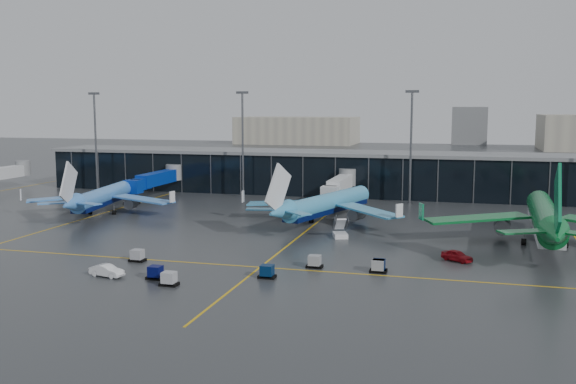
% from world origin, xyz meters
% --- Properties ---
extents(ground, '(600.00, 600.00, 0.00)m').
position_xyz_m(ground, '(0.00, 0.00, 0.00)').
color(ground, '#282B2D').
rests_on(ground, ground).
extents(terminal_pier, '(142.00, 17.00, 10.70)m').
position_xyz_m(terminal_pier, '(0.00, 62.00, 5.42)').
color(terminal_pier, black).
rests_on(terminal_pier, ground).
extents(jet_bridges, '(94.00, 27.50, 7.20)m').
position_xyz_m(jet_bridges, '(-35.00, 42.99, 4.55)').
color(jet_bridges, '#595B60').
rests_on(jet_bridges, ground).
extents(flood_masts, '(203.00, 0.50, 25.50)m').
position_xyz_m(flood_masts, '(5.00, 50.00, 13.81)').
color(flood_masts, '#595B60').
rests_on(flood_masts, ground).
extents(distant_hangars, '(260.00, 71.00, 22.00)m').
position_xyz_m(distant_hangars, '(49.94, 270.08, 8.79)').
color(distant_hangars, '#B2AD99').
rests_on(distant_hangars, ground).
extents(taxi_lines, '(220.00, 120.00, 0.02)m').
position_xyz_m(taxi_lines, '(10.00, 10.61, 0.01)').
color(taxi_lines, gold).
rests_on(taxi_lines, ground).
extents(airliner_arkefly, '(38.37, 42.08, 11.42)m').
position_xyz_m(airliner_arkefly, '(-34.75, 20.05, 5.71)').
color(airliner_arkefly, '#3F7FCF').
rests_on(airliner_arkefly, ground).
extents(airliner_klm_near, '(43.71, 46.87, 11.90)m').
position_xyz_m(airliner_klm_near, '(12.14, 20.87, 5.95)').
color(airliner_klm_near, '#3B92C1').
rests_on(airliner_klm_near, ground).
extents(airliner_aer_lingus, '(41.58, 46.77, 13.79)m').
position_xyz_m(airliner_aer_lingus, '(49.24, 11.64, 6.89)').
color(airliner_aer_lingus, '#0B612A').
rests_on(airliner_aer_lingus, ground).
extents(baggage_carts, '(35.99, 14.80, 1.70)m').
position_xyz_m(baggage_carts, '(10.68, -18.18, 0.76)').
color(baggage_carts, black).
rests_on(baggage_carts, ground).
extents(mobile_airstair, '(3.14, 3.75, 3.45)m').
position_xyz_m(mobile_airstair, '(16.86, 7.79, 0.77)').
color(mobile_airstair, silver).
rests_on(mobile_airstair, ground).
extents(service_van_red, '(4.84, 4.20, 1.57)m').
position_xyz_m(service_van_red, '(35.93, -4.29, 0.79)').
color(service_van_red, '#A20C15').
rests_on(service_van_red, ground).
extents(service_van_white, '(4.92, 2.44, 1.55)m').
position_xyz_m(service_van_white, '(-7.64, -24.78, 0.78)').
color(service_van_white, silver).
rests_on(service_van_white, ground).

